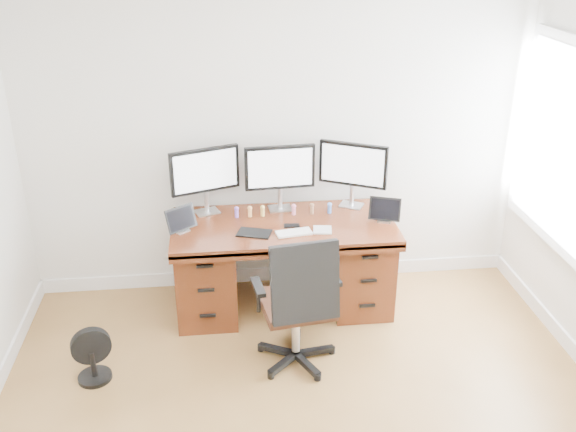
{
  "coord_description": "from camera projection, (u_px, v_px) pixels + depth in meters",
  "views": [
    {
      "loc": [
        -0.46,
        -2.59,
        2.85
      ],
      "look_at": [
        0.0,
        1.5,
        0.95
      ],
      "focal_mm": 40.0,
      "sensor_mm": 36.0,
      "label": 1
    }
  ],
  "objects": [
    {
      "name": "back_wall",
      "position": [
        277.0,
        130.0,
        5.04
      ],
      "size": [
        4.0,
        0.1,
        2.7
      ],
      "primitive_type": "cube",
      "color": "white",
      "rests_on": "ground"
    },
    {
      "name": "desk",
      "position": [
        283.0,
        261.0,
        5.06
      ],
      "size": [
        1.7,
        0.8,
        0.75
      ],
      "color": "#4E210F",
      "rests_on": "ground"
    },
    {
      "name": "office_chair",
      "position": [
        298.0,
        324.0,
        4.4
      ],
      "size": [
        0.62,
        0.62,
        1.02
      ],
      "rotation": [
        0.0,
        0.0,
        0.14
      ],
      "color": "black",
      "rests_on": "ground"
    },
    {
      "name": "floor_fan",
      "position": [
        92.0,
        356.0,
        4.31
      ],
      "size": [
        0.27,
        0.23,
        0.39
      ],
      "rotation": [
        0.0,
        0.0,
        0.28
      ],
      "color": "black",
      "rests_on": "ground"
    },
    {
      "name": "monitor_left",
      "position": [
        205.0,
        173.0,
        4.93
      ],
      "size": [
        0.53,
        0.22,
        0.53
      ],
      "rotation": [
        0.0,
        0.0,
        0.34
      ],
      "color": "silver",
      "rests_on": "desk"
    },
    {
      "name": "monitor_center",
      "position": [
        280.0,
        170.0,
        4.99
      ],
      "size": [
        0.55,
        0.15,
        0.53
      ],
      "rotation": [
        0.0,
        0.0,
        0.07
      ],
      "color": "silver",
      "rests_on": "desk"
    },
    {
      "name": "monitor_right",
      "position": [
        353.0,
        167.0,
        5.05
      ],
      "size": [
        0.5,
        0.29,
        0.53
      ],
      "rotation": [
        0.0,
        0.0,
        -0.48
      ],
      "color": "silver",
      "rests_on": "desk"
    },
    {
      "name": "tablet_left",
      "position": [
        181.0,
        221.0,
        4.73
      ],
      "size": [
        0.23,
        0.2,
        0.19
      ],
      "rotation": [
        0.0,
        0.0,
        0.63
      ],
      "color": "silver",
      "rests_on": "desk"
    },
    {
      "name": "tablet_right",
      "position": [
        385.0,
        211.0,
        4.88
      ],
      "size": [
        0.25,
        0.14,
        0.19
      ],
      "rotation": [
        0.0,
        0.0,
        -0.34
      ],
      "color": "silver",
      "rests_on": "desk"
    },
    {
      "name": "keyboard",
      "position": [
        294.0,
        233.0,
        4.72
      ],
      "size": [
        0.28,
        0.15,
        0.01
      ],
      "primitive_type": "cube",
      "rotation": [
        0.0,
        0.0,
        0.16
      ],
      "color": "white",
      "rests_on": "desk"
    },
    {
      "name": "trackpad",
      "position": [
        322.0,
        230.0,
        4.77
      ],
      "size": [
        0.15,
        0.15,
        0.01
      ],
      "primitive_type": "cube",
      "rotation": [
        0.0,
        0.0,
        -0.15
      ],
      "color": "silver",
      "rests_on": "desk"
    },
    {
      "name": "drawing_tablet",
      "position": [
        254.0,
        233.0,
        4.72
      ],
      "size": [
        0.28,
        0.22,
        0.01
      ],
      "primitive_type": "cube",
      "rotation": [
        0.0,
        0.0,
        -0.32
      ],
      "color": "black",
      "rests_on": "desk"
    },
    {
      "name": "phone",
      "position": [
        292.0,
        225.0,
        4.84
      ],
      "size": [
        0.12,
        0.06,
        0.01
      ],
      "primitive_type": "cube",
      "rotation": [
        0.0,
        0.0,
        -0.03
      ],
      "color": "black",
      "rests_on": "desk"
    },
    {
      "name": "figurine_purple",
      "position": [
        237.0,
        211.0,
        4.96
      ],
      "size": [
        0.04,
        0.04,
        0.09
      ],
      "color": "#8B59CF",
      "rests_on": "desk"
    },
    {
      "name": "figurine_orange",
      "position": [
        250.0,
        211.0,
        4.97
      ],
      "size": [
        0.04,
        0.04,
        0.09
      ],
      "color": "#F4AF5D",
      "rests_on": "desk"
    },
    {
      "name": "figurine_yellow",
      "position": [
        263.0,
        210.0,
        4.98
      ],
      "size": [
        0.04,
        0.04,
        0.09
      ],
      "color": "#E7C05C",
      "rests_on": "desk"
    },
    {
      "name": "figurine_pink",
      "position": [
        294.0,
        209.0,
        5.01
      ],
      "size": [
        0.04,
        0.04,
        0.09
      ],
      "color": "pink",
      "rests_on": "desk"
    },
    {
      "name": "figurine_brown",
      "position": [
        312.0,
        208.0,
        5.02
      ],
      "size": [
        0.04,
        0.04,
        0.09
      ],
      "color": "brown",
      "rests_on": "desk"
    },
    {
      "name": "figurine_blue",
      "position": [
        330.0,
        207.0,
        5.04
      ],
      "size": [
        0.04,
        0.04,
        0.09
      ],
      "color": "#5184E5",
      "rests_on": "desk"
    }
  ]
}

